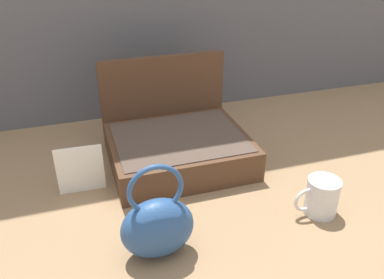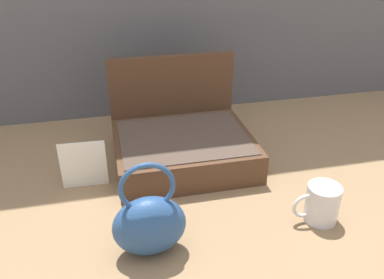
{
  "view_description": "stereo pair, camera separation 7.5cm",
  "coord_description": "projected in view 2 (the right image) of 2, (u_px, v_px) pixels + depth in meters",
  "views": [
    {
      "loc": [
        -0.26,
        -0.86,
        0.65
      ],
      "look_at": [
        0.01,
        -0.02,
        0.17
      ],
      "focal_mm": 37.33,
      "sensor_mm": 36.0,
      "label": 1
    },
    {
      "loc": [
        -0.19,
        -0.88,
        0.65
      ],
      "look_at": [
        0.01,
        -0.02,
        0.17
      ],
      "focal_mm": 37.33,
      "sensor_mm": 36.0,
      "label": 2
    }
  ],
  "objects": [
    {
      "name": "ground_plane",
      "position": [
        186.0,
        191.0,
        1.1
      ],
      "size": [
        6.0,
        6.0,
        0.0
      ],
      "primitive_type": "plane",
      "color": "#8C6D4C"
    },
    {
      "name": "coffee_mug",
      "position": [
        321.0,
        203.0,
        0.97
      ],
      "size": [
        0.12,
        0.08,
        0.1
      ],
      "color": "silver",
      "rests_on": "ground_plane"
    },
    {
      "name": "open_suitcase",
      "position": [
        181.0,
        140.0,
        1.23
      ],
      "size": [
        0.41,
        0.36,
        0.29
      ],
      "color": "#4C301E",
      "rests_on": "ground_plane"
    },
    {
      "name": "teal_pouch_handbag",
      "position": [
        149.0,
        223.0,
        0.86
      ],
      "size": [
        0.16,
        0.1,
        0.23
      ],
      "color": "#284C7F",
      "rests_on": "ground_plane"
    },
    {
      "name": "info_card_left",
      "position": [
        84.0,
        165.0,
        1.09
      ],
      "size": [
        0.12,
        0.01,
        0.14
      ],
      "primitive_type": "cube",
      "rotation": [
        0.0,
        0.0,
        -0.04
      ],
      "color": "white",
      "rests_on": "ground_plane"
    }
  ]
}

